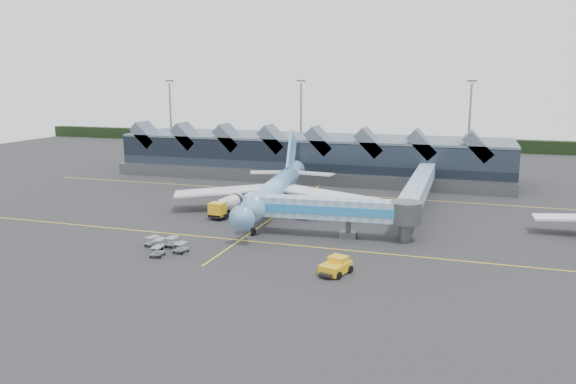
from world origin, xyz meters
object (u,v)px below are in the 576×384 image
(main_airliner, at_px, (275,189))
(pushback_tug, at_px, (336,266))
(fuel_truck, at_px, (228,205))
(jet_bridge, at_px, (341,210))

(main_airliner, height_order, pushback_tug, main_airliner)
(fuel_truck, relative_size, pushback_tug, 1.94)
(main_airliner, bearing_deg, fuel_truck, -150.53)
(pushback_tug, bearing_deg, fuel_truck, 153.93)
(fuel_truck, bearing_deg, jet_bridge, -14.39)
(fuel_truck, xyz_separation_m, pushback_tug, (24.07, -23.04, -0.89))
(main_airliner, height_order, jet_bridge, main_airliner)
(fuel_truck, height_order, pushback_tug, fuel_truck)
(fuel_truck, bearing_deg, main_airliner, 41.52)
(jet_bridge, height_order, fuel_truck, jet_bridge)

